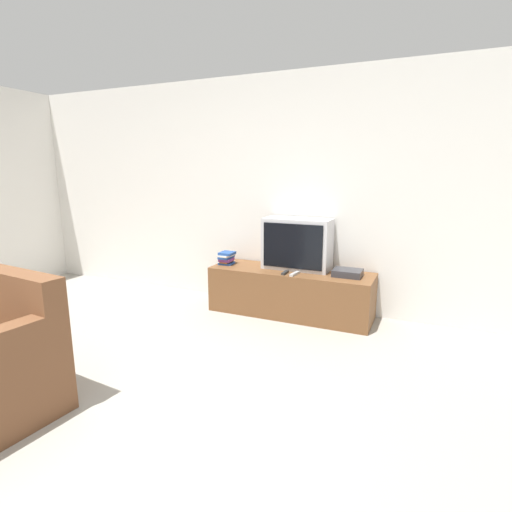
{
  "coord_description": "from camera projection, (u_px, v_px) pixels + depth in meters",
  "views": [
    {
      "loc": [
        2.13,
        -1.27,
        1.57
      ],
      "look_at": [
        0.49,
        2.41,
        0.69
      ],
      "focal_mm": 28.0,
      "sensor_mm": 36.0,
      "label": 1
    }
  ],
  "objects": [
    {
      "name": "television",
      "position": [
        297.0,
        244.0,
        4.34
      ],
      "size": [
        0.73,
        0.34,
        0.56
      ],
      "color": "silver",
      "rests_on": "tv_stand"
    },
    {
      "name": "set_top_box",
      "position": [
        348.0,
        273.0,
        4.08
      ],
      "size": [
        0.29,
        0.23,
        0.07
      ],
      "color": "#333338",
      "rests_on": "tv_stand"
    },
    {
      "name": "book_stack",
      "position": [
        227.0,
        258.0,
        4.59
      ],
      "size": [
        0.17,
        0.23,
        0.14
      ],
      "color": "#23478E",
      "rests_on": "tv_stand"
    },
    {
      "name": "remote_secondary",
      "position": [
        285.0,
        273.0,
        4.18
      ],
      "size": [
        0.04,
        0.14,
        0.02
      ],
      "rotation": [
        0.0,
        0.0,
        -0.01
      ],
      "color": "#2D2D2D",
      "rests_on": "tv_stand"
    },
    {
      "name": "ground_plane",
      "position": [
        11.0,
        445.0,
        2.32
      ],
      "size": [
        14.0,
        14.0,
        0.0
      ],
      "primitive_type": "plane",
      "color": "#9E998E"
    },
    {
      "name": "tv_stand",
      "position": [
        290.0,
        292.0,
        4.38
      ],
      "size": [
        1.77,
        0.54,
        0.5
      ],
      "color": "brown",
      "rests_on": "ground_plane"
    },
    {
      "name": "remote_on_stand",
      "position": [
        295.0,
        274.0,
        4.13
      ],
      "size": [
        0.06,
        0.17,
        0.02
      ],
      "rotation": [
        0.0,
        0.0,
        -0.13
      ],
      "color": "#B7B7B7",
      "rests_on": "tv_stand"
    },
    {
      "name": "wall_back",
      "position": [
        240.0,
        193.0,
        4.75
      ],
      "size": [
        9.0,
        0.06,
        2.6
      ],
      "color": "white",
      "rests_on": "ground_plane"
    }
  ]
}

